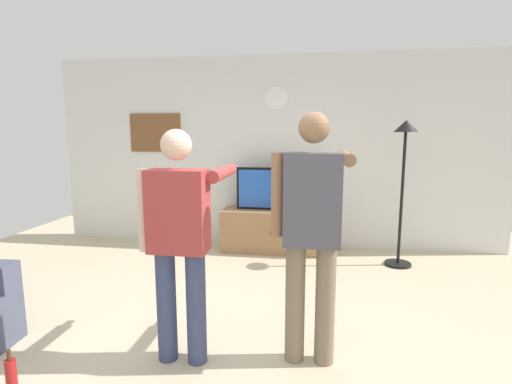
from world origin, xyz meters
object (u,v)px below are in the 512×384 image
object	(u,v)px
beverage_bottle	(12,378)
framed_picture	(156,133)
wall_clock	(277,98)
person_standing_nearer_lamp	(180,234)
television	(274,189)
person_standing_nearer_couch	(312,226)
tv_stand	(273,231)
floor_lamp	(404,163)

from	to	relation	value
beverage_bottle	framed_picture	bearing A→B (deg)	98.30
wall_clock	person_standing_nearer_lamp	world-z (taller)	wall_clock
television	person_standing_nearer_couch	size ratio (longest dim) A/B	0.58
tv_stand	framed_picture	size ratio (longest dim) A/B	1.84
person_standing_nearer_lamp	person_standing_nearer_couch	distance (m)	0.92
framed_picture	tv_stand	bearing A→B (deg)	-9.33
television	person_standing_nearer_couch	xyz separation A→B (m)	(0.54, -2.57, 0.14)
person_standing_nearer_lamp	person_standing_nearer_couch	xyz separation A→B (m)	(0.91, 0.13, 0.06)
wall_clock	beverage_bottle	world-z (taller)	wall_clock
wall_clock	framed_picture	bearing A→B (deg)	179.84
floor_lamp	television	bearing A→B (deg)	166.49
person_standing_nearer_lamp	television	bearing A→B (deg)	82.21
floor_lamp	tv_stand	bearing A→B (deg)	168.07
tv_stand	wall_clock	size ratio (longest dim) A/B	4.41
wall_clock	person_standing_nearer_lamp	bearing A→B (deg)	-97.15
wall_clock	beverage_bottle	distance (m)	4.23
framed_picture	beverage_bottle	world-z (taller)	framed_picture
tv_stand	floor_lamp	world-z (taller)	floor_lamp
tv_stand	beverage_bottle	bearing A→B (deg)	-111.69
wall_clock	floor_lamp	distance (m)	1.91
television	framed_picture	xyz separation A→B (m)	(-1.79, 0.25, 0.76)
television	beverage_bottle	xyz separation A→B (m)	(-1.28, -3.27, -0.74)
framed_picture	person_standing_nearer_lamp	xyz separation A→B (m)	(1.43, -2.95, -0.69)
television	beverage_bottle	size ratio (longest dim) A/B	3.19
floor_lamp	beverage_bottle	bearing A→B (deg)	-134.99
person_standing_nearer_lamp	wall_clock	bearing A→B (deg)	82.85
beverage_bottle	television	bearing A→B (deg)	68.59
beverage_bottle	tv_stand	bearing A→B (deg)	68.31
person_standing_nearer_lamp	framed_picture	bearing A→B (deg)	115.78
framed_picture	floor_lamp	world-z (taller)	framed_picture
television	person_standing_nearer_lamp	bearing A→B (deg)	-97.79
television	person_standing_nearer_lamp	distance (m)	2.73
wall_clock	person_standing_nearer_couch	world-z (taller)	wall_clock
tv_stand	framed_picture	xyz separation A→B (m)	(-1.79, 0.30, 1.34)
television	beverage_bottle	world-z (taller)	television
wall_clock	person_standing_nearer_couch	size ratio (longest dim) A/B	0.18
person_standing_nearer_couch	wall_clock	bearing A→B (deg)	100.85
person_standing_nearer_lamp	beverage_bottle	xyz separation A→B (m)	(-0.91, -0.57, -0.81)
person_standing_nearer_lamp	beverage_bottle	bearing A→B (deg)	-148.17
wall_clock	person_standing_nearer_lamp	size ratio (longest dim) A/B	0.19
tv_stand	person_standing_nearer_couch	distance (m)	2.68
framed_picture	beverage_bottle	distance (m)	3.86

